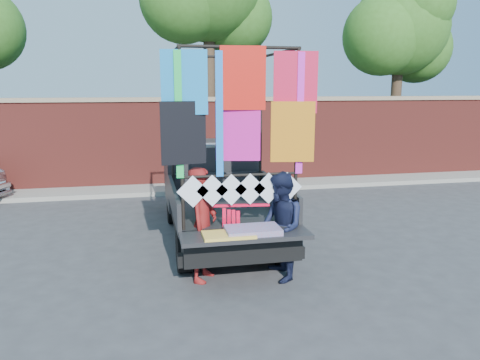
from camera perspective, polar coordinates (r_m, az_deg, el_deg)
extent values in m
plane|color=#38383A|center=(7.47, -2.21, -11.63)|extent=(90.00, 90.00, 0.00)
cube|color=maroon|center=(13.93, -7.03, 4.40)|extent=(30.00, 0.35, 2.50)
cube|color=gray|center=(13.84, -7.17, 9.75)|extent=(30.00, 0.45, 0.12)
cube|color=gray|center=(13.44, -6.66, -0.99)|extent=(30.00, 1.20, 0.12)
cylinder|color=#38281C|center=(15.14, -3.72, 10.62)|extent=(0.36, 0.36, 5.46)
sphere|color=#30611B|center=(15.83, -0.63, 19.17)|extent=(2.40, 2.40, 2.40)
cylinder|color=#38281C|center=(17.30, 18.40, 8.66)|extent=(0.36, 0.36, 4.55)
sphere|color=#30611B|center=(17.40, 18.96, 17.23)|extent=(3.20, 3.20, 3.20)
sphere|color=#30611B|center=(18.14, 20.70, 14.78)|extent=(2.40, 2.40, 2.40)
sphere|color=#30611B|center=(16.72, 16.96, 16.49)|extent=(2.60, 2.60, 2.60)
sphere|color=#30611B|center=(17.13, 21.10, 19.39)|extent=(2.20, 2.20, 2.20)
cylinder|color=black|center=(10.25, -8.20, -3.32)|extent=(0.23, 0.68, 0.68)
cylinder|color=black|center=(7.58, -6.83, -8.59)|extent=(0.23, 0.68, 0.68)
cylinder|color=black|center=(10.46, 0.69, -2.89)|extent=(0.23, 0.68, 0.68)
cylinder|color=black|center=(7.86, 5.10, -7.80)|extent=(0.23, 0.68, 0.68)
cube|color=black|center=(8.89, -2.41, -4.30)|extent=(1.76, 4.35, 0.31)
cube|color=black|center=(8.07, -1.53, -3.78)|extent=(1.87, 2.38, 0.10)
cube|color=black|center=(7.91, -8.06, -2.50)|extent=(0.06, 2.38, 0.47)
cube|color=black|center=(8.22, 4.74, -1.90)|extent=(0.06, 2.38, 0.47)
cube|color=black|center=(9.15, -2.83, -0.52)|extent=(1.87, 0.06, 0.47)
cube|color=black|center=(10.11, -3.72, 0.91)|extent=(1.87, 1.66, 1.30)
cube|color=#8C9EAD|center=(9.59, -3.36, 2.86)|extent=(1.66, 0.06, 0.57)
cube|color=#8C9EAD|center=(10.84, -4.31, 2.72)|extent=(1.66, 0.10, 0.73)
cube|color=black|center=(11.27, -4.51, 0.65)|extent=(1.81, 0.93, 0.57)
cube|color=black|center=(6.70, 0.69, -6.78)|extent=(1.87, 0.57, 0.06)
cube|color=black|center=(7.05, 0.26, -9.23)|extent=(1.92, 0.16, 0.19)
cylinder|color=black|center=(6.65, -7.16, 4.70)|extent=(0.05, 0.05, 2.59)
cylinder|color=black|center=(8.81, -8.32, 6.29)|extent=(0.05, 0.05, 2.59)
cylinder|color=black|center=(6.99, 6.92, 5.03)|extent=(0.05, 0.05, 2.59)
cylinder|color=black|center=(9.07, 2.53, 6.54)|extent=(0.05, 0.05, 2.59)
cylinder|color=black|center=(6.75, 0.05, 15.91)|extent=(1.76, 0.05, 0.05)
cylinder|color=black|center=(8.89, -2.90, 14.80)|extent=(1.76, 0.05, 0.05)
cylinder|color=black|center=(7.71, -8.09, 15.23)|extent=(0.05, 2.23, 0.05)
cylinder|color=black|center=(8.01, 4.59, 15.16)|extent=(0.05, 2.23, 0.05)
cylinder|color=black|center=(6.85, 0.05, 0.59)|extent=(1.76, 0.04, 0.04)
cube|color=#167DCB|center=(6.59, -6.69, 11.88)|extent=(0.64, 0.02, 0.88)
cube|color=red|center=(6.67, 0.16, 11.95)|extent=(0.64, 0.02, 0.88)
cube|color=red|center=(6.91, 6.55, 11.86)|extent=(0.64, 0.02, 0.88)
cube|color=black|center=(6.58, -6.52, 6.01)|extent=(0.64, 0.02, 0.88)
cube|color=#DC189A|center=(6.73, 0.09, 6.20)|extent=(0.64, 0.02, 0.88)
cube|color=orange|center=(6.89, 6.54, 6.25)|extent=(0.64, 0.02, 0.88)
cube|color=green|center=(6.57, -7.48, 7.80)|extent=(0.10, 0.01, 1.76)
cube|color=#EC27D2|center=(6.93, 7.34, 7.98)|extent=(0.10, 0.01, 1.76)
cube|color=blue|center=(6.64, -2.53, 7.91)|extent=(0.10, 0.01, 1.76)
cube|color=white|center=(6.75, -5.76, -1.41)|extent=(0.47, 0.01, 0.47)
cube|color=white|center=(6.79, -3.39, -1.31)|extent=(0.47, 0.01, 0.47)
cube|color=white|center=(6.83, -1.05, -1.21)|extent=(0.47, 0.01, 0.47)
cube|color=white|center=(6.89, 1.25, -1.10)|extent=(0.47, 0.01, 0.47)
cube|color=white|center=(6.96, 3.52, -1.00)|extent=(0.47, 0.01, 0.47)
cube|color=white|center=(7.03, 5.73, -0.90)|extent=(0.47, 0.01, 0.47)
cube|color=#D52F4D|center=(6.70, 1.56, -6.14)|extent=(0.78, 0.47, 0.08)
cube|color=#EBC24A|center=(6.57, -1.40, -6.69)|extent=(0.73, 0.41, 0.04)
imported|color=maroon|center=(7.10, -4.58, -5.41)|extent=(0.66, 0.76, 1.75)
imported|color=#151A35|center=(7.12, 4.93, -5.70)|extent=(0.64, 0.81, 1.67)
cube|color=#FF0D33|center=(7.00, 0.18, -3.10)|extent=(0.85, 0.15, 0.04)
cube|color=#FF0D33|center=(7.00, -1.94, -5.37)|extent=(0.05, 0.02, 0.49)
cube|color=#FF0D33|center=(7.02, -1.36, -5.49)|extent=(0.05, 0.02, 0.49)
cube|color=#FF0D33|center=(7.04, -0.78, -5.61)|extent=(0.05, 0.02, 0.49)
cube|color=#FF0D33|center=(7.06, -0.21, -5.73)|extent=(0.05, 0.02, 0.49)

